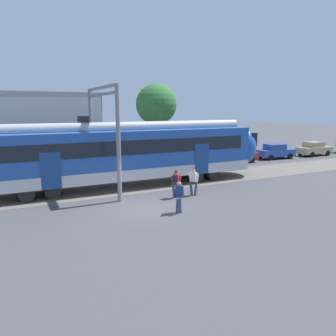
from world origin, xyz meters
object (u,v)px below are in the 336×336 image
Objects in this scene: parked_car_blue at (275,151)px; parked_car_red at (236,155)px; parked_car_tan at (314,149)px; pedestrian_navy at (179,194)px; pedestrian_white at (194,180)px; pedestrian_red at (176,181)px.

parked_car_red is at bearing -177.67° from parked_car_blue.
parked_car_red and parked_car_tan have the same top height.
parked_car_blue is at bearing 33.11° from pedestrian_navy.
parked_car_tan is at bearing 25.95° from pedestrian_navy.
pedestrian_white is at bearing 47.24° from pedestrian_navy.
pedestrian_navy is at bearing -137.63° from parked_car_red.
parked_car_tan is (10.64, -0.02, 0.00)m from parked_car_red.
pedestrian_white reaches higher than parked_car_blue.
parked_car_red is at bearing 179.87° from parked_car_tan.
pedestrian_white is (1.22, 0.02, -0.03)m from pedestrian_red.
pedestrian_navy reaches higher than parked_car_blue.
parked_car_tan is at bearing -0.13° from parked_car_red.
pedestrian_red is (1.17, 2.56, 0.00)m from pedestrian_navy.
parked_car_blue is at bearing 30.28° from pedestrian_white.
pedestrian_navy is at bearing -132.76° from pedestrian_white.
parked_car_blue and parked_car_tan have the same top height.
pedestrian_red is 0.41× the size of parked_car_blue.
pedestrian_navy is 1.00× the size of pedestrian_red.
pedestrian_navy is at bearing -114.63° from pedestrian_red.
pedestrian_red is 14.01m from parked_car_red.
pedestrian_red is at bearing -158.45° from parked_car_tan.
pedestrian_red is 1.00× the size of pedestrian_white.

